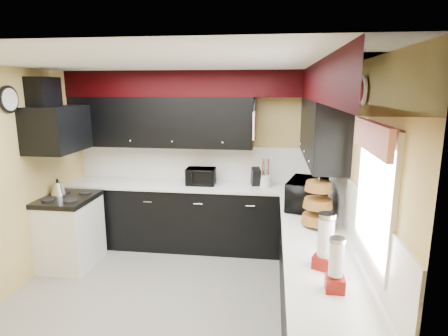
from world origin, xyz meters
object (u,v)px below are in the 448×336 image
Objects in this scene: toaster_oven at (201,176)px; utensil_crock at (265,181)px; microwave at (307,194)px; knife_block at (256,177)px; kettle at (58,188)px.

utensil_crock is at bearing -0.57° from toaster_oven.
knife_block is at bearing 48.97° from microwave.
knife_block is 2.61m from kettle.
utensil_crock is (-0.49, 0.88, -0.08)m from microwave.
kettle is at bearing -165.54° from utensil_crock.
toaster_oven is at bearing 72.19° from microwave.
microwave is 1.10m from knife_block.
kettle is (-2.51, -0.71, -0.06)m from knife_block.
microwave is (1.39, -0.88, 0.05)m from toaster_oven.
microwave is 3.14m from kettle.
toaster_oven reaches higher than utensil_crock.
kettle is (-2.65, -0.68, -0.02)m from utensil_crock.
kettle is at bearing -159.67° from toaster_oven.
utensil_crock is (0.90, 0.01, -0.04)m from toaster_oven.
utensil_crock is 2.73m from kettle.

